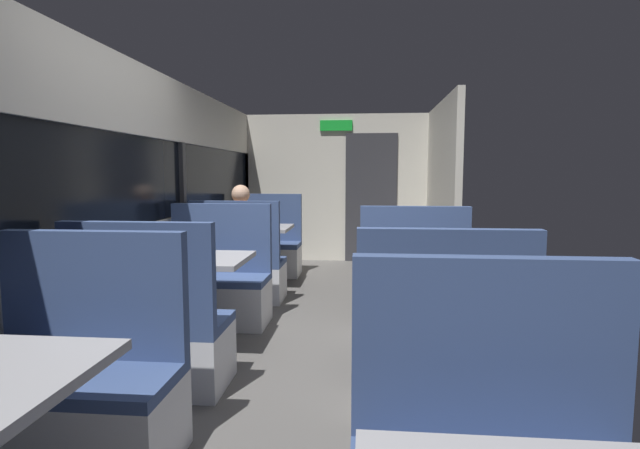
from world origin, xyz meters
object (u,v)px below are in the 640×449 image
bench_near_window_facing_entry (80,394)px  bench_rear_aisle_facing_entry (415,298)px  bench_far_window_facing_end (239,271)px  dining_table_far_window (254,235)px  dining_table_rear_aisle (426,280)px  dining_table_mid_window (189,270)px  bench_far_window_facing_entry (266,251)px  bench_rear_aisle_facing_end (440,360)px  seated_passenger (241,251)px  bench_mid_window_facing_end (152,339)px  coffee_cup_primary (252,224)px  bench_mid_window_facing_entry (217,288)px

bench_near_window_facing_entry → bench_rear_aisle_facing_entry: 2.68m
bench_far_window_facing_end → dining_table_far_window: bearing=90.0°
dining_table_rear_aisle → bench_near_window_facing_entry: bearing=-144.0°
dining_table_mid_window → bench_rear_aisle_facing_entry: (1.79, 0.50, -0.31)m
bench_far_window_facing_end → bench_far_window_facing_entry: size_ratio=1.00×
dining_table_rear_aisle → bench_rear_aisle_facing_end: 0.77m
bench_far_window_facing_entry → seated_passenger: size_ratio=0.87×
dining_table_mid_window → dining_table_far_window: bearing=90.0°
bench_mid_window_facing_end → seated_passenger: size_ratio=0.87×
dining_table_rear_aisle → bench_rear_aisle_facing_entry: bearing=90.0°
bench_rear_aisle_facing_end → coffee_cup_primary: (-1.78, 2.99, 0.46)m
dining_table_far_window → coffee_cup_primary: 0.18m
bench_mid_window_facing_entry → bench_far_window_facing_end: size_ratio=1.00×
bench_near_window_facing_entry → bench_far_window_facing_end: same height
bench_rear_aisle_facing_entry → seated_passenger: 2.10m
dining_table_far_window → bench_rear_aisle_facing_end: (1.79, -3.10, -0.31)m
seated_passenger → coffee_cup_primary: seated_passenger is taller
bench_mid_window_facing_end → bench_mid_window_facing_entry: size_ratio=1.00×
bench_near_window_facing_entry → bench_rear_aisle_facing_end: size_ratio=1.00×
bench_mid_window_facing_end → dining_table_far_window: bench_mid_window_facing_end is taller
bench_mid_window_facing_entry → bench_rear_aisle_facing_end: (1.79, -1.60, 0.00)m
dining_table_mid_window → bench_mid_window_facing_entry: 0.77m
dining_table_mid_window → bench_far_window_facing_end: (0.00, 1.50, -0.31)m
bench_mid_window_facing_entry → bench_rear_aisle_facing_entry: 1.80m
bench_near_window_facing_entry → coffee_cup_primary: bench_near_window_facing_entry is taller
bench_far_window_facing_entry → bench_rear_aisle_facing_end: size_ratio=1.00×
bench_mid_window_facing_end → coffee_cup_primary: size_ratio=12.22×
bench_near_window_facing_entry → dining_table_far_window: (0.00, 3.70, 0.31)m
bench_mid_window_facing_entry → dining_table_rear_aisle: size_ratio=1.22×
coffee_cup_primary → bench_rear_aisle_facing_end: bearing=-59.2°
coffee_cup_primary → dining_table_far_window: bearing=94.6°
dining_table_mid_window → bench_rear_aisle_facing_end: (1.79, -0.90, -0.31)m
dining_table_rear_aisle → coffee_cup_primary: size_ratio=10.00×
bench_far_window_facing_entry → coffee_cup_primary: 0.93m
bench_near_window_facing_entry → seated_passenger: 3.08m
seated_passenger → bench_mid_window_facing_entry: bearing=-90.0°
bench_rear_aisle_facing_entry → seated_passenger: size_ratio=0.87×
bench_near_window_facing_entry → coffee_cup_primary: bearing=89.9°
bench_far_window_facing_entry → bench_far_window_facing_end: bearing=-90.0°
bench_far_window_facing_end → seated_passenger: bearing=90.0°
bench_mid_window_facing_end → dining_table_far_window: bearing=90.0°
bench_mid_window_facing_entry → bench_far_window_facing_entry: size_ratio=1.00×
bench_far_window_facing_end → dining_table_rear_aisle: bearing=-43.5°
bench_mid_window_facing_end → bench_mid_window_facing_entry: (0.00, 1.40, 0.00)m
dining_table_rear_aisle → seated_passenger: seated_passenger is taller
dining_table_far_window → coffee_cup_primary: coffee_cup_primary is taller
bench_near_window_facing_entry → dining_table_far_window: bench_near_window_facing_entry is taller
bench_far_window_facing_end → bench_rear_aisle_facing_end: size_ratio=1.00×
bench_far_window_facing_entry → bench_rear_aisle_facing_end: bearing=-64.8°
bench_near_window_facing_entry → bench_mid_window_facing_end: (0.00, 0.80, 0.00)m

